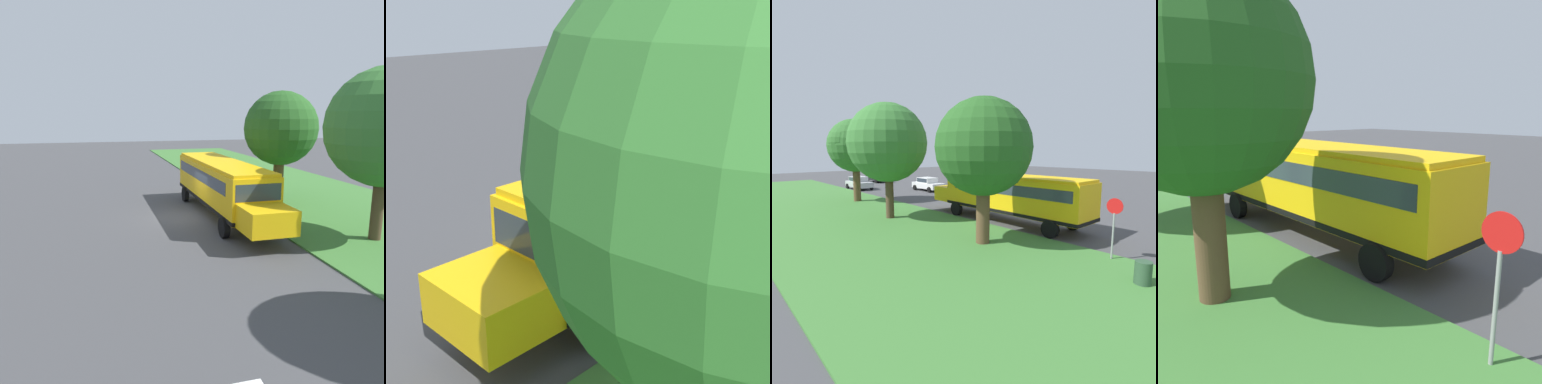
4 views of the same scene
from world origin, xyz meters
TOP-DOWN VIEW (x-y plane):
  - ground_plane at (0.00, 0.00)m, footprint 120.00×120.00m
  - school_bus at (-2.38, 0.07)m, footprint 2.85×12.42m
  - car_white_nearest at (2.80, 16.85)m, footprint 2.02×4.40m
  - car_black_furthest at (2.80, 30.20)m, footprint 2.02×4.40m
  - oak_tree_beside_bus at (-7.25, -2.11)m, footprint 4.81×4.81m
  - stop_sign at (-4.60, -7.56)m, footprint 0.08×0.68m

SIDE VIEW (x-z plane):
  - ground_plane at x=0.00m, z-range 0.00..0.00m
  - car_white_nearest at x=2.80m, z-range 0.10..1.66m
  - car_black_furthest at x=2.80m, z-range 0.10..1.66m
  - stop_sign at x=-4.60m, z-range 0.37..3.11m
  - school_bus at x=-2.38m, z-range 0.34..3.50m
  - oak_tree_beside_bus at x=-7.25m, z-range 1.19..8.51m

